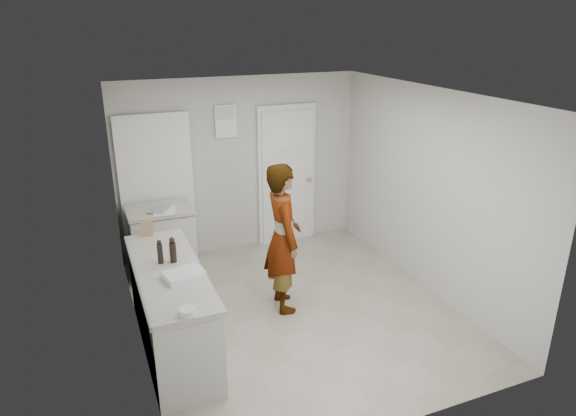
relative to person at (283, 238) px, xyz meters
name	(u,v)px	position (x,y,z in m)	size (l,w,h in m)	color
ground	(295,310)	(0.09, -0.15, -0.88)	(4.00, 4.00, 0.00)	gray
room_shell	(230,183)	(-0.08, 1.80, 0.14)	(4.00, 4.00, 4.00)	beige
main_counter	(172,312)	(-1.36, -0.35, -0.45)	(0.64, 1.96, 0.93)	beige
side_counter	(163,243)	(-1.16, 1.40, -0.45)	(0.84, 0.61, 0.93)	beige
person	(283,238)	(0.00, 0.00, 0.00)	(0.64, 0.42, 1.76)	silver
cake_mix_box	(147,228)	(-1.43, 0.55, 0.14)	(0.12, 0.06, 0.20)	#946F4A
spice_jar	(175,250)	(-1.23, -0.05, 0.09)	(0.06, 0.06, 0.09)	tan
oil_cruet_a	(173,250)	(-1.28, -0.23, 0.17)	(0.07, 0.07, 0.27)	black
oil_cruet_b	(160,252)	(-1.40, -0.21, 0.17)	(0.06, 0.06, 0.25)	black
baking_dish	(184,275)	(-1.25, -0.60, 0.07)	(0.40, 0.32, 0.06)	silver
egg_bowl	(188,312)	(-1.36, -1.25, 0.07)	(0.14, 0.14, 0.05)	silver
papers	(164,211)	(-1.12, 1.26, 0.05)	(0.26, 0.34, 0.01)	white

